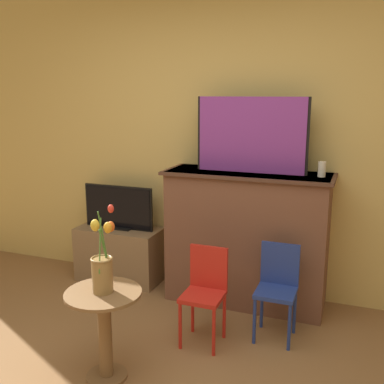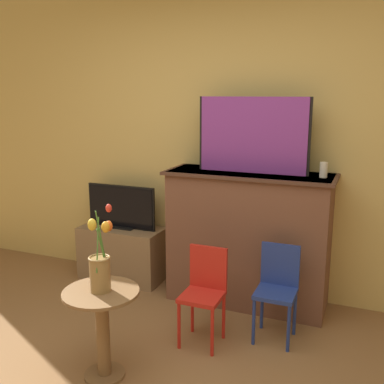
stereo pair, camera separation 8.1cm
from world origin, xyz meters
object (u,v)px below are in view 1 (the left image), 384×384
chair_blue (277,284)px  tv_monitor (118,208)px  painting (251,135)px  vase_tulips (103,267)px  chair_red (205,288)px

chair_blue → tv_monitor: bearing=162.7°
painting → tv_monitor: bearing=179.1°
painting → vase_tulips: size_ratio=1.72×
tv_monitor → chair_red: bearing=-33.5°
tv_monitor → chair_red: tv_monitor is taller
tv_monitor → vase_tulips: size_ratio=1.31×
chair_blue → chair_red: bearing=-152.2°
painting → chair_red: (-0.13, -0.71, -1.01)m
painting → chair_blue: painting is taller
chair_blue → vase_tulips: bearing=-135.3°
painting → chair_red: bearing=-100.4°
painting → vase_tulips: 1.60m
painting → chair_blue: (0.33, -0.47, -1.01)m
painting → vase_tulips: (-0.55, -1.34, -0.68)m
vase_tulips → chair_red: bearing=56.3°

